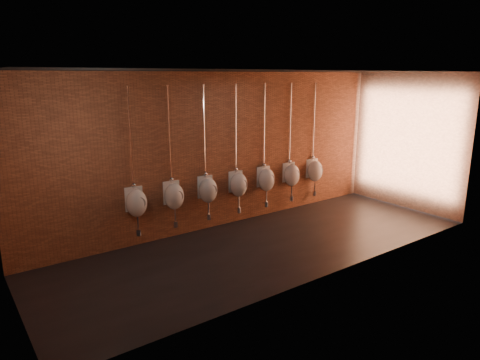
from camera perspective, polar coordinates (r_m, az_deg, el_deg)
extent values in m
plane|color=black|center=(8.19, 3.84, -8.71)|extent=(8.50, 8.50, 0.00)
cube|color=black|center=(7.57, 4.24, 14.29)|extent=(8.50, 3.00, 0.04)
cube|color=#9B5938|center=(8.90, -2.18, 3.89)|extent=(8.50, 0.04, 3.20)
cube|color=#9B5938|center=(6.67, 12.31, 0.21)|extent=(8.50, 0.04, 3.20)
cube|color=#9B5938|center=(6.03, -28.80, -2.66)|extent=(0.04, 3.00, 3.20)
cube|color=#9B5938|center=(10.91, 21.49, 4.78)|extent=(0.04, 3.00, 3.20)
ellipsoid|color=white|center=(8.02, -13.61, -3.02)|extent=(0.44, 0.39, 0.51)
cube|color=white|center=(8.12, -13.98, -2.46)|extent=(0.33, 0.09, 0.46)
cylinder|color=#999999|center=(7.90, -13.26, -3.04)|extent=(0.23, 0.05, 0.23)
cylinder|color=silver|center=(7.87, -14.40, 5.37)|extent=(0.03, 0.03, 1.83)
sphere|color=silver|center=(8.03, -14.01, -0.68)|extent=(0.09, 0.09, 0.09)
cylinder|color=silver|center=(7.80, -14.81, 12.03)|extent=(0.06, 0.06, 0.01)
cylinder|color=silver|center=(8.13, -13.47, -5.39)|extent=(0.04, 0.04, 0.31)
cylinder|color=silver|center=(8.20, -13.39, -6.79)|extent=(0.09, 0.09, 0.12)
cylinder|color=silver|center=(8.27, -13.62, -6.62)|extent=(0.04, 0.17, 0.04)
ellipsoid|color=white|center=(8.32, -8.75, -2.18)|extent=(0.44, 0.39, 0.51)
cube|color=white|center=(8.42, -9.17, -1.64)|extent=(0.33, 0.09, 0.46)
cylinder|color=#999999|center=(8.20, -8.34, -2.17)|extent=(0.23, 0.05, 0.23)
cylinder|color=silver|center=(8.18, -9.40, 5.92)|extent=(0.03, 0.03, 1.83)
sphere|color=silver|center=(8.33, -9.15, 0.08)|extent=(0.09, 0.09, 0.09)
cylinder|color=silver|center=(8.11, -9.66, 12.33)|extent=(0.06, 0.06, 0.01)
cylinder|color=silver|center=(8.43, -8.66, -4.47)|extent=(0.04, 0.04, 0.31)
cylinder|color=silver|center=(8.49, -8.61, -5.83)|extent=(0.09, 0.09, 0.12)
cylinder|color=silver|center=(8.57, -8.88, -5.67)|extent=(0.04, 0.17, 0.04)
ellipsoid|color=white|center=(8.68, -4.27, -1.38)|extent=(0.44, 0.39, 0.51)
cube|color=white|center=(8.78, -4.72, -0.88)|extent=(0.33, 0.09, 0.46)
cylinder|color=#999999|center=(8.57, -3.82, -1.37)|extent=(0.23, 0.05, 0.23)
cylinder|color=silver|center=(8.55, -4.80, 6.38)|extent=(0.03, 0.03, 1.83)
sphere|color=silver|center=(8.69, -4.65, 0.79)|extent=(0.09, 0.09, 0.09)
cylinder|color=silver|center=(8.48, -4.92, 12.53)|extent=(0.06, 0.06, 0.01)
cylinder|color=silver|center=(8.78, -4.23, -3.58)|extent=(0.04, 0.04, 0.31)
cylinder|color=silver|center=(8.85, -4.20, -4.90)|extent=(0.09, 0.09, 0.12)
cylinder|color=silver|center=(8.92, -4.49, -4.76)|extent=(0.04, 0.17, 0.04)
ellipsoid|color=white|center=(9.09, -0.16, -0.65)|extent=(0.44, 0.39, 0.51)
cube|color=white|center=(9.18, -0.64, -0.17)|extent=(0.33, 0.09, 0.46)
cylinder|color=#999999|center=(8.98, 0.32, -0.62)|extent=(0.23, 0.05, 0.23)
cylinder|color=silver|center=(8.96, -0.58, 6.77)|extent=(0.03, 0.03, 1.83)
sphere|color=silver|center=(9.10, -0.53, 1.42)|extent=(0.09, 0.09, 0.09)
cylinder|color=silver|center=(8.90, -0.60, 12.63)|extent=(0.06, 0.06, 0.01)
cylinder|color=silver|center=(9.19, -0.16, -2.76)|extent=(0.04, 0.04, 0.31)
cylinder|color=silver|center=(9.25, -0.16, -4.02)|extent=(0.09, 0.09, 0.12)
cylinder|color=silver|center=(9.31, -0.47, -3.89)|extent=(0.04, 0.17, 0.04)
ellipsoid|color=white|center=(9.55, 3.57, 0.03)|extent=(0.44, 0.39, 0.51)
cube|color=white|center=(9.63, 3.08, 0.47)|extent=(0.33, 0.09, 0.46)
cylinder|color=#999999|center=(9.44, 4.06, 0.06)|extent=(0.23, 0.05, 0.23)
cylinder|color=silver|center=(9.42, 3.25, 7.10)|extent=(0.03, 0.03, 1.83)
sphere|color=silver|center=(9.55, 3.21, 2.00)|extent=(0.09, 0.09, 0.09)
cylinder|color=silver|center=(9.36, 3.32, 12.67)|extent=(0.06, 0.06, 0.01)
cylinder|color=silver|center=(9.64, 3.53, -1.99)|extent=(0.04, 0.04, 0.31)
cylinder|color=silver|center=(9.70, 3.52, -3.20)|extent=(0.09, 0.09, 0.12)
cylinder|color=silver|center=(9.76, 3.20, -3.09)|extent=(0.04, 0.17, 0.04)
ellipsoid|color=white|center=(10.04, 6.94, 0.64)|extent=(0.44, 0.39, 0.51)
cube|color=white|center=(10.12, 6.45, 1.06)|extent=(0.33, 0.09, 0.46)
cylinder|color=#999999|center=(9.94, 7.45, 0.67)|extent=(0.23, 0.05, 0.23)
cylinder|color=silver|center=(9.92, 6.71, 7.36)|extent=(0.03, 0.03, 1.83)
sphere|color=silver|center=(10.04, 6.61, 2.51)|extent=(0.09, 0.09, 0.09)
cylinder|color=silver|center=(9.86, 6.86, 12.65)|extent=(0.06, 0.06, 0.01)
cylinder|color=silver|center=(10.12, 6.89, -1.29)|extent=(0.04, 0.04, 0.31)
cylinder|color=silver|center=(10.18, 6.85, -2.45)|extent=(0.09, 0.09, 0.12)
cylinder|color=silver|center=(10.24, 6.53, -2.34)|extent=(0.04, 0.17, 0.04)
ellipsoid|color=white|center=(10.56, 10.00, 1.18)|extent=(0.44, 0.39, 0.51)
cube|color=white|center=(10.64, 9.51, 1.58)|extent=(0.33, 0.09, 0.46)
cylinder|color=#999999|center=(10.47, 10.51, 1.22)|extent=(0.23, 0.05, 0.23)
cylinder|color=silver|center=(10.45, 9.83, 7.58)|extent=(0.03, 0.03, 1.83)
sphere|color=silver|center=(10.57, 9.68, 2.97)|extent=(0.09, 0.09, 0.09)
cylinder|color=silver|center=(10.39, 10.04, 12.60)|extent=(0.06, 0.06, 0.01)
cylinder|color=silver|center=(10.64, 9.92, -0.65)|extent=(0.04, 0.04, 0.31)
cylinder|color=silver|center=(10.70, 9.87, -1.76)|extent=(0.09, 0.09, 0.12)
cylinder|color=silver|center=(10.75, 9.55, -1.66)|extent=(0.04, 0.17, 0.04)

